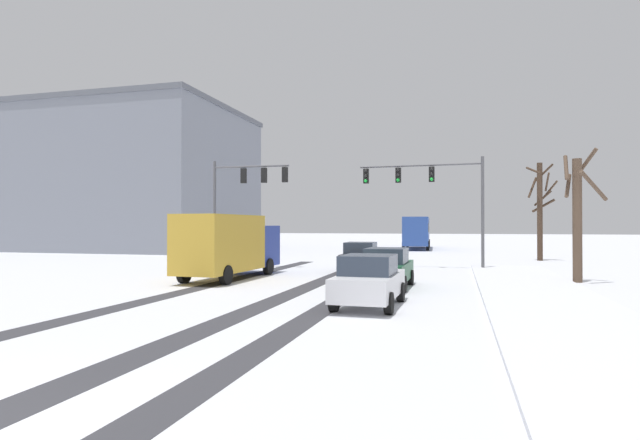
{
  "coord_description": "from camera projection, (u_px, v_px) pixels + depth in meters",
  "views": [
    {
      "loc": [
        6.53,
        -4.51,
        2.54
      ],
      "look_at": [
        0.0,
        19.66,
        2.8
      ],
      "focal_mm": 28.57,
      "sensor_mm": 36.0,
      "label": 1
    }
  ],
  "objects": [
    {
      "name": "traffic_signal_near_right",
      "position": [
        431.0,
        187.0,
        30.0
      ],
      "size": [
        7.25,
        0.49,
        6.5
      ],
      "color": "#56565B",
      "rests_on": "ground"
    },
    {
      "name": "bare_tree_sidewalk_far",
      "position": [
        540.0,
        207.0,
        36.59
      ],
      "size": [
        2.08,
        2.07,
        7.03
      ],
      "color": "#423023",
      "rests_on": "ground"
    },
    {
      "name": "bus_oncoming",
      "position": [
        417.0,
        230.0,
        54.74
      ],
      "size": [
        3.01,
        11.09,
        3.38
      ],
      "color": "#284793",
      "rests_on": "ground"
    },
    {
      "name": "box_truck_delivery",
      "position": [
        230.0,
        244.0,
        24.2
      ],
      "size": [
        2.47,
        7.46,
        3.02
      ],
      "color": "#233899",
      "rests_on": "ground"
    },
    {
      "name": "office_building_far_left_block",
      "position": [
        140.0,
        180.0,
        54.27
      ],
      "size": [
        20.77,
        18.34,
        14.66
      ],
      "color": "gray",
      "rests_on": "ground"
    },
    {
      "name": "car_black_lead",
      "position": [
        361.0,
        257.0,
        27.63
      ],
      "size": [
        1.91,
        4.14,
        1.62
      ],
      "color": "black",
      "rests_on": "ground"
    },
    {
      "name": "bare_tree_sidewalk_mid",
      "position": [
        578.0,
        213.0,
        22.61
      ],
      "size": [
        1.8,
        2.11,
        5.98
      ],
      "color": "brown",
      "rests_on": "ground"
    },
    {
      "name": "sidewalk_kerb_right",
      "position": [
        551.0,
        305.0,
        15.79
      ],
      "size": [
        4.0,
        30.89,
        0.12
      ],
      "primitive_type": "cube",
      "color": "white",
      "rests_on": "ground"
    },
    {
      "name": "car_white_third",
      "position": [
        369.0,
        280.0,
        15.88
      ],
      "size": [
        1.91,
        4.14,
        1.62
      ],
      "color": "silver",
      "rests_on": "ground"
    },
    {
      "name": "wheel_track_left_lane",
      "position": [
        296.0,
        292.0,
        19.44
      ],
      "size": [
        0.92,
        30.89,
        0.01
      ],
      "primitive_type": "cube",
      "color": "#38383D",
      "rests_on": "ground"
    },
    {
      "name": "traffic_signal_near_left",
      "position": [
        244.0,
        189.0,
        30.94
      ],
      "size": [
        4.91,
        0.41,
        6.5
      ],
      "color": "#56565B",
      "rests_on": "ground"
    },
    {
      "name": "car_dark_green_second",
      "position": [
        387.0,
        268.0,
        20.62
      ],
      "size": [
        1.9,
        4.14,
        1.62
      ],
      "color": "#194C2D",
      "rests_on": "ground"
    },
    {
      "name": "wheel_track_right_lane",
      "position": [
        199.0,
        288.0,
        20.52
      ],
      "size": [
        0.9,
        30.89,
        0.01
      ],
      "primitive_type": "cube",
      "color": "#38383D",
      "rests_on": "ground"
    },
    {
      "name": "wheel_track_center",
      "position": [
        349.0,
        293.0,
        18.9
      ],
      "size": [
        0.8,
        30.89,
        0.01
      ],
      "primitive_type": "cube",
      "color": "#38383D",
      "rests_on": "ground"
    }
  ]
}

